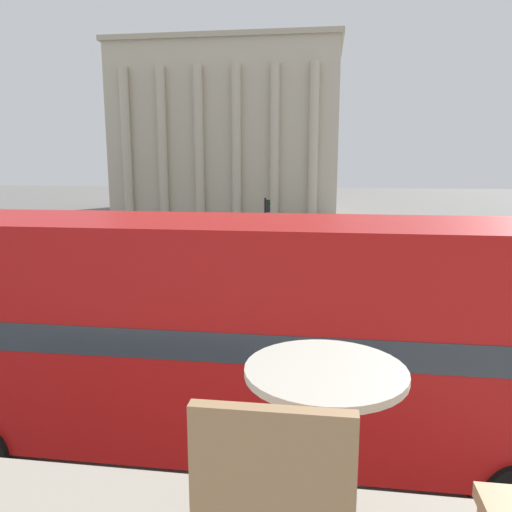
{
  "coord_description": "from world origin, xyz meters",
  "views": [
    {
      "loc": [
        1.08,
        -2.09,
        5.17
      ],
      "look_at": [
        -1.41,
        15.74,
        1.76
      ],
      "focal_mm": 35.0,
      "sensor_mm": 36.0,
      "label": 1
    }
  ],
  "objects_px": {
    "cafe_dining_table": "(324,417)",
    "traffic_light_mid": "(488,245)",
    "traffic_light_near": "(400,278)",
    "plaza_building_left": "(229,129)",
    "pedestrian_grey": "(276,253)",
    "car_maroon": "(291,246)",
    "double_decker_bus": "(243,331)",
    "pedestrian_olive": "(430,269)",
    "traffic_light_far": "(267,218)"
  },
  "relations": [
    {
      "from": "plaza_building_left",
      "to": "pedestrian_olive",
      "type": "height_order",
      "value": "plaza_building_left"
    },
    {
      "from": "traffic_light_mid",
      "to": "traffic_light_far",
      "type": "xyz_separation_m",
      "value": [
        -9.27,
        8.08,
        0.01
      ]
    },
    {
      "from": "traffic_light_mid",
      "to": "pedestrian_olive",
      "type": "relative_size",
      "value": 1.88
    },
    {
      "from": "plaza_building_left",
      "to": "pedestrian_grey",
      "type": "height_order",
      "value": "plaza_building_left"
    },
    {
      "from": "double_decker_bus",
      "to": "pedestrian_olive",
      "type": "bearing_deg",
      "value": 71.03
    },
    {
      "from": "double_decker_bus",
      "to": "traffic_light_far",
      "type": "distance_m",
      "value": 19.64
    },
    {
      "from": "traffic_light_far",
      "to": "car_maroon",
      "type": "xyz_separation_m",
      "value": [
        1.46,
        -1.02,
        -1.42
      ]
    },
    {
      "from": "traffic_light_near",
      "to": "pedestrian_grey",
      "type": "height_order",
      "value": "traffic_light_near"
    },
    {
      "from": "traffic_light_near",
      "to": "double_decker_bus",
      "type": "bearing_deg",
      "value": -125.09
    },
    {
      "from": "car_maroon",
      "to": "traffic_light_near",
      "type": "bearing_deg",
      "value": 1.51
    },
    {
      "from": "double_decker_bus",
      "to": "traffic_light_near",
      "type": "relative_size",
      "value": 3.13
    },
    {
      "from": "cafe_dining_table",
      "to": "plaza_building_left",
      "type": "distance_m",
      "value": 53.38
    },
    {
      "from": "cafe_dining_table",
      "to": "traffic_light_mid",
      "type": "height_order",
      "value": "cafe_dining_table"
    },
    {
      "from": "double_decker_bus",
      "to": "car_maroon",
      "type": "bearing_deg",
      "value": 96.6
    },
    {
      "from": "traffic_light_far",
      "to": "pedestrian_olive",
      "type": "relative_size",
      "value": 1.89
    },
    {
      "from": "double_decker_bus",
      "to": "pedestrian_olive",
      "type": "xyz_separation_m",
      "value": [
        5.46,
        12.15,
        -1.4
      ]
    },
    {
      "from": "traffic_light_far",
      "to": "car_maroon",
      "type": "height_order",
      "value": "traffic_light_far"
    },
    {
      "from": "double_decker_bus",
      "to": "traffic_light_near",
      "type": "height_order",
      "value": "double_decker_bus"
    },
    {
      "from": "traffic_light_mid",
      "to": "pedestrian_olive",
      "type": "xyz_separation_m",
      "value": [
        -1.9,
        0.69,
        -1.13
      ]
    },
    {
      "from": "plaza_building_left",
      "to": "car_maroon",
      "type": "bearing_deg",
      "value": -72.4
    },
    {
      "from": "plaza_building_left",
      "to": "traffic_light_mid",
      "type": "bearing_deg",
      "value": -64.45
    },
    {
      "from": "plaza_building_left",
      "to": "car_maroon",
      "type": "relative_size",
      "value": 5.63
    },
    {
      "from": "traffic_light_near",
      "to": "plaza_building_left",
      "type": "bearing_deg",
      "value": 106.61
    },
    {
      "from": "cafe_dining_table",
      "to": "plaza_building_left",
      "type": "height_order",
      "value": "plaza_building_left"
    },
    {
      "from": "traffic_light_near",
      "to": "traffic_light_far",
      "type": "height_order",
      "value": "traffic_light_near"
    },
    {
      "from": "traffic_light_far",
      "to": "pedestrian_grey",
      "type": "bearing_deg",
      "value": -78.32
    },
    {
      "from": "pedestrian_olive",
      "to": "traffic_light_mid",
      "type": "bearing_deg",
      "value": -109.16
    },
    {
      "from": "double_decker_bus",
      "to": "plaza_building_left",
      "type": "bearing_deg",
      "value": 106.5
    },
    {
      "from": "traffic_light_mid",
      "to": "pedestrian_grey",
      "type": "bearing_deg",
      "value": 159.87
    },
    {
      "from": "traffic_light_near",
      "to": "pedestrian_olive",
      "type": "distance_m",
      "value": 8.03
    },
    {
      "from": "cafe_dining_table",
      "to": "traffic_light_far",
      "type": "bearing_deg",
      "value": 97.2
    },
    {
      "from": "cafe_dining_table",
      "to": "car_maroon",
      "type": "height_order",
      "value": "cafe_dining_table"
    },
    {
      "from": "double_decker_bus",
      "to": "pedestrian_grey",
      "type": "height_order",
      "value": "double_decker_bus"
    },
    {
      "from": "traffic_light_near",
      "to": "car_maroon",
      "type": "relative_size",
      "value": 0.84
    },
    {
      "from": "cafe_dining_table",
      "to": "plaza_building_left",
      "type": "relative_size",
      "value": 0.03
    },
    {
      "from": "plaza_building_left",
      "to": "traffic_light_far",
      "type": "bearing_deg",
      "value": -74.67
    },
    {
      "from": "traffic_light_near",
      "to": "traffic_light_mid",
      "type": "height_order",
      "value": "traffic_light_near"
    },
    {
      "from": "pedestrian_olive",
      "to": "pedestrian_grey",
      "type": "height_order",
      "value": "pedestrian_grey"
    },
    {
      "from": "pedestrian_grey",
      "to": "double_decker_bus",
      "type": "bearing_deg",
      "value": -8.73
    },
    {
      "from": "double_decker_bus",
      "to": "pedestrian_grey",
      "type": "xyz_separation_m",
      "value": [
        -0.86,
        14.47,
        -1.32
      ]
    },
    {
      "from": "cafe_dining_table",
      "to": "traffic_light_far",
      "type": "height_order",
      "value": "cafe_dining_table"
    },
    {
      "from": "pedestrian_grey",
      "to": "traffic_light_mid",
      "type": "bearing_deg",
      "value": 57.75
    },
    {
      "from": "traffic_light_near",
      "to": "traffic_light_far",
      "type": "relative_size",
      "value": 1.1
    },
    {
      "from": "double_decker_bus",
      "to": "cafe_dining_table",
      "type": "relative_size",
      "value": 15.19
    },
    {
      "from": "traffic_light_mid",
      "to": "car_maroon",
      "type": "xyz_separation_m",
      "value": [
        -7.8,
        7.06,
        -1.42
      ]
    },
    {
      "from": "cafe_dining_table",
      "to": "plaza_building_left",
      "type": "xyz_separation_m",
      "value": [
        -10.5,
        52.16,
        4.35
      ]
    },
    {
      "from": "car_maroon",
      "to": "pedestrian_grey",
      "type": "bearing_deg",
      "value": -18.99
    },
    {
      "from": "traffic_light_near",
      "to": "pedestrian_olive",
      "type": "height_order",
      "value": "traffic_light_near"
    },
    {
      "from": "traffic_light_near",
      "to": "traffic_light_far",
      "type": "xyz_separation_m",
      "value": [
        -5.11,
        14.98,
        -0.21
      ]
    },
    {
      "from": "pedestrian_olive",
      "to": "double_decker_bus",
      "type": "bearing_deg",
      "value": 156.61
    }
  ]
}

